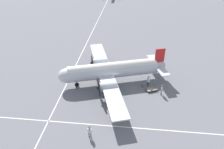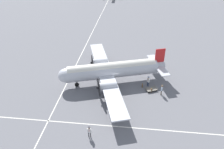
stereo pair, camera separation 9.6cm
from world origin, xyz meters
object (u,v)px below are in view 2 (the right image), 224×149
Objects in this scene: crew_foreground at (89,131)px; baggage_cart at (151,89)px; airliner_main at (110,70)px; ramp_agent at (162,89)px; suitcase_upright_spare at (142,85)px; passenger_boarding at (148,80)px; suitcase_near_door at (151,90)px.

baggage_cart is at bearing -119.18° from crew_foreground.
airliner_main reaches higher than ramp_agent.
crew_foreground is at bearing -29.99° from suitcase_upright_spare.
crew_foreground is 2.62× the size of suitcase_upright_spare.
airliner_main is 6.54m from passenger_boarding.
suitcase_near_door is 0.30m from baggage_cart.
suitcase_upright_spare is at bearing 155.01° from airliner_main.
airliner_main is at bearing -87.13° from crew_foreground.
suitcase_near_door is (1.43, 0.50, -0.87)m from passenger_boarding.
passenger_boarding is at bearing -114.56° from crew_foreground.
crew_foreground reaches higher than baggage_cart.
passenger_boarding is 1.75m from suitcase_near_door.
passenger_boarding reaches higher than ramp_agent.
suitcase_near_door is at bearing 164.26° from passenger_boarding.
ramp_agent is (2.43, 8.41, -1.31)m from airliner_main.
passenger_boarding is at bearing 159.21° from airliner_main.
baggage_cart is (1.14, 0.55, -0.87)m from passenger_boarding.
airliner_main is at bearing -104.45° from suitcase_near_door.
airliner_main is 38.25× the size of suitcase_near_door.
crew_foreground is 13.05m from suitcase_near_door.
passenger_boarding is at bearing -89.03° from baggage_cart.
passenger_boarding is at bearing -118.97° from ramp_agent.
crew_foreground is 13.53m from ramp_agent.
ramp_agent is 1.85m from suitcase_near_door.
crew_foreground is 0.94× the size of passenger_boarding.
suitcase_near_door is at bearing 52.49° from suitcase_upright_spare.
airliner_main is 7.43m from baggage_cart.
baggage_cart is at bearing 150.25° from airliner_main.
airliner_main is 34.07× the size of suitcase_upright_spare.
passenger_boarding is 0.89× the size of baggage_cart.
airliner_main is 5.94m from suitcase_upright_spare.
crew_foreground is 13.91m from passenger_boarding.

